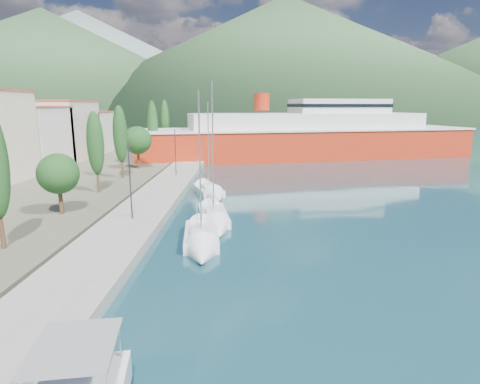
{
  "coord_description": "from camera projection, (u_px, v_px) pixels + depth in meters",
  "views": [
    {
      "loc": [
        0.37,
        -16.08,
        9.97
      ],
      "look_at": [
        0.0,
        14.0,
        3.5
      ],
      "focal_mm": 30.0,
      "sensor_mm": 36.0,
      "label": 1
    }
  ],
  "objects": [
    {
      "name": "sailboat_near",
      "position": [
        202.0,
        246.0,
        28.23
      ],
      "size": [
        3.36,
        8.59,
        12.03
      ],
      "color": "silver",
      "rests_on": "ground"
    },
    {
      "name": "hills_far",
      "position": [
        337.0,
        60.0,
        604.76
      ],
      "size": [
        1480.0,
        900.0,
        180.0
      ],
      "color": "slate",
      "rests_on": "ground"
    },
    {
      "name": "tree_row",
      "position": [
        116.0,
        141.0,
        49.75
      ],
      "size": [
        4.15,
        63.99,
        10.53
      ],
      "color": "#47301E",
      "rests_on": "land_strip"
    },
    {
      "name": "hills_near",
      "position": [
        351.0,
        63.0,
        370.46
      ],
      "size": [
        1010.0,
        520.0,
        115.0
      ],
      "color": "#31522F",
      "rests_on": "ground"
    },
    {
      "name": "town_buildings",
      "position": [
        1.0,
        140.0,
        53.11
      ],
      "size": [
        9.2,
        69.2,
        11.3
      ],
      "color": "beige",
      "rests_on": "land_strip"
    },
    {
      "name": "quay",
      "position": [
        158.0,
        196.0,
        43.26
      ],
      "size": [
        5.0,
        88.0,
        0.8
      ],
      "primitive_type": "cube",
      "color": "gray",
      "rests_on": "ground"
    },
    {
      "name": "ferry",
      "position": [
        307.0,
        137.0,
        78.29
      ],
      "size": [
        66.72,
        28.64,
        12.97
      ],
      "color": "#B32911",
      "rests_on": "ground"
    },
    {
      "name": "sailboat_far",
      "position": [
        213.0,
        194.0,
        44.82
      ],
      "size": [
        4.91,
        8.13,
        11.39
      ],
      "color": "silver",
      "rests_on": "ground"
    },
    {
      "name": "lamp_posts",
      "position": [
        125.0,
        183.0,
        31.36
      ],
      "size": [
        0.15,
        48.01,
        6.06
      ],
      "color": "#2D2D33",
      "rests_on": "quay"
    },
    {
      "name": "ground",
      "position": [
        244.0,
        136.0,
        135.13
      ],
      "size": [
        1400.0,
        1400.0,
        0.0
      ],
      "primitive_type": "plane",
      "color": "#173D47"
    },
    {
      "name": "sailboat_mid",
      "position": [
        216.0,
        223.0,
        33.75
      ],
      "size": [
        3.82,
        9.27,
        12.96
      ],
      "color": "silver",
      "rests_on": "ground"
    }
  ]
}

